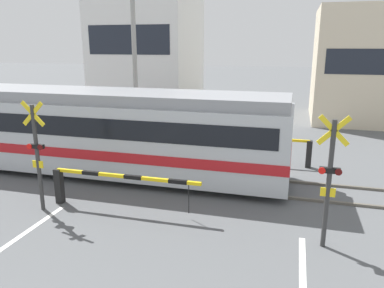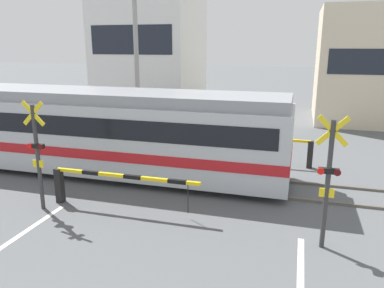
{
  "view_description": "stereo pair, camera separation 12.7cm",
  "coord_description": "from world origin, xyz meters",
  "px_view_note": "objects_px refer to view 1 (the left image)",
  "views": [
    {
      "loc": [
        2.9,
        -1.12,
        4.51
      ],
      "look_at": [
        0.0,
        9.39,
        1.6
      ],
      "focal_mm": 35.0,
      "sensor_mm": 36.0,
      "label": 1
    },
    {
      "loc": [
        3.03,
        -1.09,
        4.51
      ],
      "look_at": [
        0.0,
        9.39,
        1.6
      ],
      "focal_mm": 35.0,
      "sensor_mm": 36.0,
      "label": 2
    }
  ],
  "objects_px": {
    "crossing_barrier_far": "(276,145)",
    "pedestrian": "(260,126)",
    "commuter_train": "(54,126)",
    "crossing_barrier_near": "(96,181)",
    "crossing_signal_left": "(37,152)",
    "crossing_signal_right": "(329,177)"
  },
  "relations": [
    {
      "from": "commuter_train",
      "to": "crossing_barrier_far",
      "type": "distance_m",
      "value": 8.33
    },
    {
      "from": "crossing_signal_left",
      "to": "commuter_train",
      "type": "bearing_deg",
      "value": 118.63
    },
    {
      "from": "crossing_signal_right",
      "to": "pedestrian",
      "type": "height_order",
      "value": "crossing_signal_right"
    },
    {
      "from": "crossing_signal_right",
      "to": "pedestrian",
      "type": "distance_m",
      "value": 8.47
    },
    {
      "from": "crossing_barrier_far",
      "to": "crossing_signal_left",
      "type": "height_order",
      "value": "crossing_signal_left"
    },
    {
      "from": "crossing_barrier_near",
      "to": "pedestrian",
      "type": "height_order",
      "value": "pedestrian"
    },
    {
      "from": "crossing_barrier_far",
      "to": "pedestrian",
      "type": "height_order",
      "value": "pedestrian"
    },
    {
      "from": "crossing_signal_right",
      "to": "crossing_signal_left",
      "type": "bearing_deg",
      "value": 180.0
    },
    {
      "from": "crossing_barrier_far",
      "to": "pedestrian",
      "type": "relative_size",
      "value": 2.46
    },
    {
      "from": "commuter_train",
      "to": "crossing_barrier_near",
      "type": "distance_m",
      "value": 4.34
    },
    {
      "from": "crossing_signal_left",
      "to": "crossing_signal_right",
      "type": "distance_m",
      "value": 7.5
    },
    {
      "from": "pedestrian",
      "to": "crossing_signal_right",
      "type": "bearing_deg",
      "value": -74.44
    },
    {
      "from": "commuter_train",
      "to": "crossing_barrier_far",
      "type": "relative_size",
      "value": 3.88
    },
    {
      "from": "crossing_barrier_far",
      "to": "crossing_signal_left",
      "type": "relative_size",
      "value": 1.42
    },
    {
      "from": "crossing_barrier_far",
      "to": "crossing_barrier_near",
      "type": "bearing_deg",
      "value": -131.01
    },
    {
      "from": "crossing_barrier_near",
      "to": "pedestrian",
      "type": "relative_size",
      "value": 2.46
    },
    {
      "from": "commuter_train",
      "to": "pedestrian",
      "type": "bearing_deg",
      "value": 34.41
    },
    {
      "from": "crossing_barrier_near",
      "to": "crossing_signal_right",
      "type": "height_order",
      "value": "crossing_signal_right"
    },
    {
      "from": "crossing_barrier_far",
      "to": "commuter_train",
      "type": "bearing_deg",
      "value": -161.93
    },
    {
      "from": "crossing_barrier_near",
      "to": "crossing_signal_right",
      "type": "xyz_separation_m",
      "value": [
        6.07,
        -0.54,
        0.91
      ]
    },
    {
      "from": "crossing_barrier_near",
      "to": "crossing_signal_right",
      "type": "bearing_deg",
      "value": -5.12
    },
    {
      "from": "commuter_train",
      "to": "crossing_barrier_far",
      "type": "height_order",
      "value": "commuter_train"
    }
  ]
}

